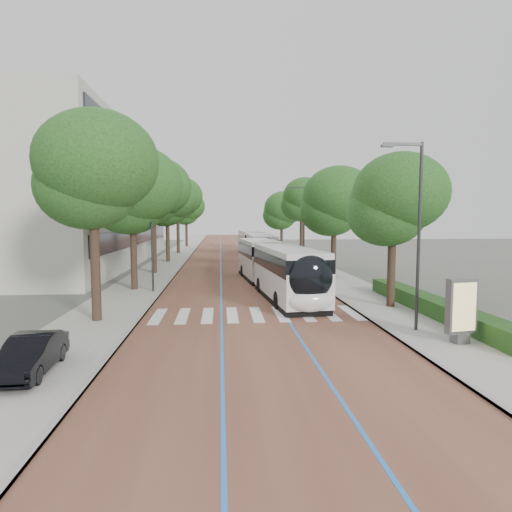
{
  "coord_description": "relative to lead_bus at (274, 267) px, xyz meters",
  "views": [
    {
      "loc": [
        -1.64,
        -20.53,
        4.93
      ],
      "look_at": [
        0.78,
        8.25,
        2.4
      ],
      "focal_mm": 30.0,
      "sensor_mm": 36.0,
      "label": 1
    }
  ],
  "objects": [
    {
      "name": "lamp_post_left",
      "position": [
        -8.16,
        -0.45,
        2.49
      ],
      "size": [
        0.14,
        0.14,
        8.0
      ],
      "primitive_type": "cylinder",
      "color": "#2D2C2F",
      "rests_on": "sidewalk_left"
    },
    {
      "name": "trees_left",
      "position": [
        -9.56,
        17.45,
        5.24
      ],
      "size": [
        6.41,
        60.75,
        10.16
      ],
      "color": "black",
      "rests_on": "ground"
    },
    {
      "name": "hedge",
      "position": [
        7.04,
        -8.45,
        -1.11
      ],
      "size": [
        1.2,
        14.0,
        0.8
      ],
      "primitive_type": "cube",
      "color": "#1D4718",
      "rests_on": "sidewalk_right"
    },
    {
      "name": "kerb_right",
      "position": [
        3.54,
        31.55,
        -1.57
      ],
      "size": [
        0.2,
        140.0,
        0.14
      ],
      "primitive_type": "cube",
      "color": "gray",
      "rests_on": "ground"
    },
    {
      "name": "lane_line_left",
      "position": [
        -3.66,
        31.55,
        -1.6
      ],
      "size": [
        0.12,
        126.0,
        0.01
      ],
      "primitive_type": "cube",
      "color": "blue",
      "rests_on": "road"
    },
    {
      "name": "sidewalk_right",
      "position": [
        5.44,
        31.55,
        -1.57
      ],
      "size": [
        4.0,
        140.0,
        0.12
      ],
      "primitive_type": "cube",
      "color": "gray",
      "rests_on": "ground"
    },
    {
      "name": "bus_queued_1",
      "position": [
        0.5,
        29.89,
        -0.0
      ],
      "size": [
        2.89,
        12.47,
        3.2
      ],
      "rotation": [
        0.0,
        0.0,
        0.03
      ],
      "color": "silver",
      "rests_on": "ground"
    },
    {
      "name": "zebra_crossing",
      "position": [
        -1.86,
        -7.45,
        -1.6
      ],
      "size": [
        10.55,
        3.6,
        0.01
      ],
      "color": "silver",
      "rests_on": "ground"
    },
    {
      "name": "streetlight_far",
      "position": [
        4.56,
        13.55,
        3.19
      ],
      "size": [
        1.82,
        0.2,
        8.0
      ],
      "color": "#2D2C2F",
      "rests_on": "sidewalk_right"
    },
    {
      "name": "ad_panel",
      "position": [
        5.55,
        -13.48,
        -0.19
      ],
      "size": [
        1.25,
        0.55,
        2.52
      ],
      "rotation": [
        0.0,
        0.0,
        0.16
      ],
      "color": "#59595B",
      "rests_on": "sidewalk_right"
    },
    {
      "name": "bus_queued_0",
      "position": [
        0.68,
        16.49,
        -0.0
      ],
      "size": [
        2.64,
        12.42,
        3.2
      ],
      "rotation": [
        0.0,
        0.0,
        -0.01
      ],
      "color": "silver",
      "rests_on": "ground"
    },
    {
      "name": "lead_bus",
      "position": [
        0.0,
        0.0,
        0.0
      ],
      "size": [
        4.12,
        18.54,
        3.2
      ],
      "rotation": [
        0.0,
        0.0,
        0.09
      ],
      "color": "black",
      "rests_on": "ground"
    },
    {
      "name": "sidewalk_left",
      "position": [
        -9.56,
        31.55,
        -1.57
      ],
      "size": [
        4.0,
        140.0,
        0.12
      ],
      "primitive_type": "cube",
      "color": "gray",
      "rests_on": "ground"
    },
    {
      "name": "office_building",
      "position": [
        -21.53,
        19.55,
        5.37
      ],
      "size": [
        18.11,
        40.0,
        14.0
      ],
      "color": "#A5A299",
      "rests_on": "ground"
    },
    {
      "name": "lane_line_right",
      "position": [
        -0.46,
        31.55,
        -1.6
      ],
      "size": [
        0.12,
        126.0,
        0.01
      ],
      "primitive_type": "cube",
      "color": "blue",
      "rests_on": "road"
    },
    {
      "name": "ground",
      "position": [
        -2.06,
        -8.45,
        -1.63
      ],
      "size": [
        160.0,
        160.0,
        0.0
      ],
      "primitive_type": "plane",
      "color": "#51544C",
      "rests_on": "ground"
    },
    {
      "name": "kerb_left",
      "position": [
        -7.66,
        31.55,
        -1.57
      ],
      "size": [
        0.2,
        140.0,
        0.14
      ],
      "primitive_type": "cube",
      "color": "gray",
      "rests_on": "ground"
    },
    {
      "name": "streetlight_near",
      "position": [
        4.56,
        -11.45,
        3.19
      ],
      "size": [
        1.82,
        0.2,
        8.0
      ],
      "color": "#2D2C2F",
      "rests_on": "sidewalk_right"
    },
    {
      "name": "parked_car",
      "position": [
        -9.59,
        -15.48,
        -0.91
      ],
      "size": [
        1.43,
        3.68,
        1.19
      ],
      "primitive_type": "imported",
      "rotation": [
        0.0,
        0.0,
        0.05
      ],
      "color": "black",
      "rests_on": "sidewalk_left"
    },
    {
      "name": "trees_right",
      "position": [
        5.64,
        15.53,
        4.47
      ],
      "size": [
        6.03,
        47.54,
        9.02
      ],
      "color": "black",
      "rests_on": "ground"
    },
    {
      "name": "road",
      "position": [
        -2.06,
        31.55,
        -1.62
      ],
      "size": [
        11.0,
        140.0,
        0.02
      ],
      "primitive_type": "cube",
      "color": "brown",
      "rests_on": "ground"
    }
  ]
}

